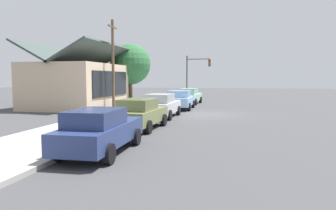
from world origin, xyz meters
name	(u,v)px	position (x,y,z in m)	size (l,w,h in m)	color
ground_plane	(207,115)	(0.00, 0.00, 0.00)	(120.00, 120.00, 0.00)	#424244
sidewalk_curb	(134,112)	(0.00, 5.60, 0.08)	(60.00, 4.20, 0.16)	#A3A099
car_navy	(100,130)	(-12.69, 2.66, 0.81)	(4.71, 2.00, 1.59)	navy
car_olive	(140,114)	(-7.33, 2.84, 0.81)	(4.40, 2.13, 1.59)	olive
car_silver	(161,105)	(-2.35, 2.90, 0.81)	(4.66, 2.06, 1.59)	silver
car_skyblue	(180,100)	(3.44, 2.60, 0.82)	(4.63, 2.15, 1.59)	#8CB7E0
car_seafoam	(189,96)	(8.94, 2.63, 0.82)	(4.86, 2.22, 1.59)	#9ED1BC
storefront_building	(78,84)	(3.52, 11.98, 2.09)	(10.05, 6.58, 5.69)	#CCB293
shade_tree	(130,64)	(9.84, 9.19, 4.09)	(4.38, 4.38, 6.30)	brown
traffic_light_main	(196,70)	(13.73, 2.54, 3.49)	(0.37, 2.79, 5.20)	#383833
utility_pole_wooden	(113,63)	(2.48, 8.20, 3.93)	(1.80, 0.24, 7.50)	brown
fire_hydrant_red	(110,121)	(-7.99, 4.20, 0.50)	(0.22, 0.22, 0.71)	red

